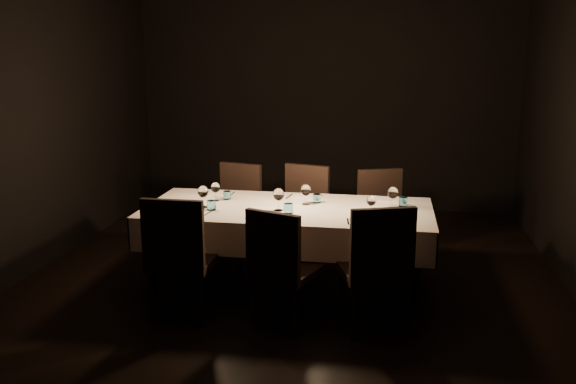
% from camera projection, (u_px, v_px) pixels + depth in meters
% --- Properties ---
extents(room, '(5.01, 6.01, 3.01)m').
position_uv_depth(room, '(288.00, 124.00, 5.20)').
color(room, black).
rests_on(room, ground).
extents(dining_table, '(2.52, 1.12, 0.76)m').
position_uv_depth(dining_table, '(288.00, 215.00, 5.39)').
color(dining_table, black).
rests_on(dining_table, ground).
extents(chair_near_left, '(0.50, 0.50, 1.02)m').
position_uv_depth(chair_near_left, '(179.00, 253.00, 4.79)').
color(chair_near_left, black).
rests_on(chair_near_left, ground).
extents(place_setting_near_left, '(0.37, 0.42, 0.20)m').
position_uv_depth(place_setting_near_left, '(200.00, 201.00, 5.26)').
color(place_setting_near_left, silver).
rests_on(place_setting_near_left, dining_table).
extents(chair_near_center, '(0.59, 0.59, 0.95)m').
position_uv_depth(chair_near_center, '(281.00, 263.00, 4.67)').
color(chair_near_center, black).
rests_on(chair_near_center, ground).
extents(place_setting_near_center, '(0.36, 0.42, 0.20)m').
position_uv_depth(place_setting_near_center, '(277.00, 205.00, 5.15)').
color(place_setting_near_center, silver).
rests_on(place_setting_near_center, dining_table).
extents(chair_near_right, '(0.62, 0.62, 1.01)m').
position_uv_depth(chair_near_right, '(377.00, 263.00, 4.58)').
color(chair_near_right, black).
rests_on(chair_near_right, ground).
extents(place_setting_near_right, '(0.31, 0.39, 0.17)m').
position_uv_depth(place_setting_near_right, '(371.00, 210.00, 5.03)').
color(place_setting_near_right, silver).
rests_on(place_setting_near_right, dining_table).
extents(chair_far_left, '(0.56, 0.56, 0.97)m').
position_uv_depth(chair_far_left, '(236.00, 206.00, 6.30)').
color(chair_far_left, black).
rests_on(chair_far_left, ground).
extents(place_setting_far_left, '(0.31, 0.40, 0.17)m').
position_uv_depth(place_setting_far_left, '(219.00, 191.00, 5.67)').
color(place_setting_far_left, silver).
rests_on(place_setting_far_left, dining_table).
extents(chair_far_center, '(0.58, 0.58, 0.98)m').
position_uv_depth(chair_far_center, '(302.00, 210.00, 6.13)').
color(chair_far_center, black).
rests_on(chair_far_center, ground).
extents(place_setting_far_center, '(0.34, 0.41, 0.18)m').
position_uv_depth(place_setting_far_center, '(308.00, 194.00, 5.54)').
color(place_setting_far_center, silver).
rests_on(place_setting_far_center, dining_table).
extents(chair_far_right, '(0.58, 0.58, 0.95)m').
position_uv_depth(chair_far_right, '(383.00, 213.00, 6.07)').
color(chair_far_right, black).
rests_on(chair_far_right, ground).
extents(place_setting_far_right, '(0.35, 0.41, 0.19)m').
position_uv_depth(place_setting_far_right, '(393.00, 197.00, 5.42)').
color(place_setting_far_right, silver).
rests_on(place_setting_far_right, dining_table).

